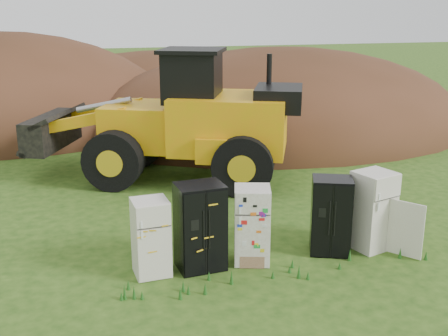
# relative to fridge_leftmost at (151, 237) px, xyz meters

# --- Properties ---
(ground) EXTENTS (120.00, 120.00, 0.00)m
(ground) POSITION_rel_fridge_leftmost_xyz_m (2.52, 0.04, -0.77)
(ground) COLOR #254713
(ground) RESTS_ON ground
(fridge_leftmost) EXTENTS (0.73, 0.70, 1.54)m
(fridge_leftmost) POSITION_rel_fridge_leftmost_xyz_m (0.00, 0.00, 0.00)
(fridge_leftmost) COLOR silver
(fridge_leftmost) RESTS_ON ground
(fridge_black_side) EXTENTS (0.99, 0.82, 1.76)m
(fridge_black_side) POSITION_rel_fridge_leftmost_xyz_m (0.98, 0.02, 0.11)
(fridge_black_side) COLOR black
(fridge_black_side) RESTS_ON ground
(fridge_sticker) EXTENTS (0.87, 0.83, 1.61)m
(fridge_sticker) POSITION_rel_fridge_leftmost_xyz_m (2.07, 0.03, 0.03)
(fridge_sticker) COLOR white
(fridge_sticker) RESTS_ON ground
(fridge_black_right) EXTENTS (1.02, 0.94, 1.65)m
(fridge_black_right) POSITION_rel_fridge_leftmost_xyz_m (3.82, 0.05, 0.06)
(fridge_black_right) COLOR black
(fridge_black_right) RESTS_ON ground
(fridge_open_door) EXTENTS (0.96, 0.92, 1.72)m
(fridge_open_door) POSITION_rel_fridge_leftmost_xyz_m (4.78, 0.03, 0.09)
(fridge_open_door) COLOR silver
(fridge_open_door) RESTS_ON ground
(wheel_loader) EXTENTS (8.70, 6.16, 3.90)m
(wheel_loader) POSITION_rel_fridge_leftmost_xyz_m (1.17, 6.28, 1.18)
(wheel_loader) COLOR orange
(wheel_loader) RESTS_ON ground
(dirt_mound_right) EXTENTS (16.42, 12.04, 6.87)m
(dirt_mound_right) POSITION_rel_fridge_leftmost_xyz_m (7.07, 11.96, -0.77)
(dirt_mound_right) COLOR #3F2414
(dirt_mound_right) RESTS_ON ground
(dirt_mound_left) EXTENTS (15.19, 11.39, 8.12)m
(dirt_mound_left) POSITION_rel_fridge_leftmost_xyz_m (-4.46, 15.25, -0.77)
(dirt_mound_left) COLOR #3F2414
(dirt_mound_left) RESTS_ON ground
(dirt_mound_back) EXTENTS (16.11, 10.74, 5.70)m
(dirt_mound_back) POSITION_rel_fridge_leftmost_xyz_m (3.09, 18.77, -0.77)
(dirt_mound_back) COLOR #3F2414
(dirt_mound_back) RESTS_ON ground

